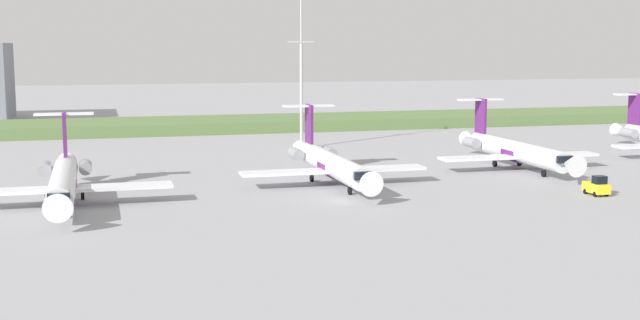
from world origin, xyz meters
TOP-DOWN VIEW (x-y plane):
  - ground_plane at (0.00, 30.00)m, footprint 500.00×500.00m
  - grass_berm at (0.00, 79.96)m, footprint 320.00×20.00m
  - regional_jet_second at (-29.82, 6.96)m, footprint 22.81×31.00m
  - regional_jet_third at (1.41, 11.93)m, footprint 22.81×31.00m
  - regional_jet_fourth at (29.37, 17.50)m, footprint 22.81×31.00m
  - antenna_mast at (6.51, 47.00)m, footprint 4.40×0.50m
  - baggage_tug at (28.33, -3.81)m, footprint 1.72×3.20m

SIDE VIEW (x-z plane):
  - ground_plane at x=0.00m, z-range 0.00..0.00m
  - baggage_tug at x=28.33m, z-range -0.15..2.15m
  - grass_berm at x=0.00m, z-range 0.00..2.18m
  - regional_jet_second at x=-29.82m, z-range -1.96..7.04m
  - regional_jet_third at x=1.41m, z-range -1.96..7.04m
  - regional_jet_fourth at x=29.37m, z-range -1.96..7.04m
  - antenna_mast at x=6.51m, z-range -2.32..24.30m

